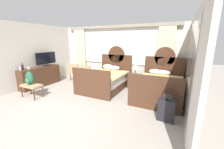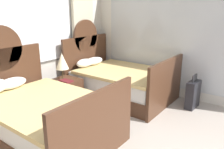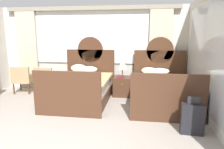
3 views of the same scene
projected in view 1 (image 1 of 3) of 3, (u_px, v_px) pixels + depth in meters
name	position (u px, v px, depth m)	size (l,w,h in m)	color
ground_plane	(60.00, 117.00, 3.77)	(24.00, 24.00, 0.00)	#9E9389
wall_back_window	(118.00, 52.00, 6.78)	(6.01, 0.22, 2.70)	beige
wall_left	(34.00, 56.00, 6.16)	(0.07, 4.43, 2.70)	beige
wall_right_mirror	(192.00, 66.00, 3.60)	(0.08, 4.43, 2.70)	beige
bed_near_window	(106.00, 80.00, 5.96)	(1.55, 2.23, 1.75)	#472B1C
bed_near_mirror	(159.00, 87.00, 5.04)	(1.55, 2.23, 1.75)	#472B1C
nightstand_between_beds	(135.00, 81.00, 6.09)	(0.55, 0.57, 0.57)	#472B1C
table_lamp_on_nightstand	(136.00, 65.00, 5.97)	(0.27, 0.27, 0.57)	brown
book_on_nightstand	(133.00, 75.00, 5.96)	(0.18, 0.26, 0.03)	maroon
dresser_minibar	(41.00, 77.00, 6.27)	(0.47, 1.83, 0.86)	#472B1C
tv_flatscreen	(46.00, 59.00, 6.42)	(0.20, 1.02, 0.62)	black
bottle_water_clear	(20.00, 68.00, 5.45)	(0.06, 0.06, 0.21)	silver
bottle_wine_dark	(23.00, 67.00, 5.56)	(0.07, 0.07, 0.28)	black
cup_on_dresser	(29.00, 68.00, 5.72)	(0.11, 0.08, 0.08)	white
armchair_by_window_left	(88.00, 72.00, 6.91)	(0.60, 0.60, 0.85)	tan
armchair_by_window_centre	(76.00, 71.00, 7.25)	(0.63, 0.63, 0.85)	tan
luggage_bench	(31.00, 86.00, 4.99)	(0.72, 0.39, 0.47)	tan
backpack_on_bench	(29.00, 78.00, 4.93)	(0.33, 0.25, 0.48)	#23563D
suitcase_on_floor	(166.00, 110.00, 3.51)	(0.41, 0.20, 0.72)	black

